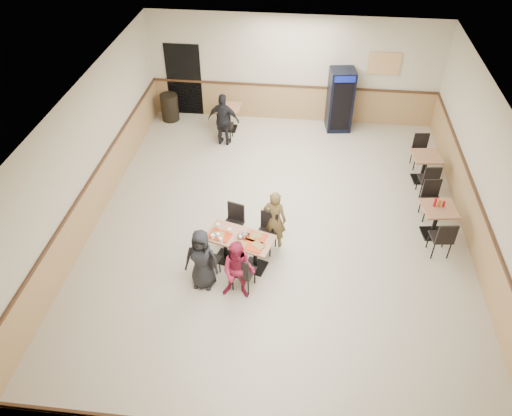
# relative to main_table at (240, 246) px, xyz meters

# --- Properties ---
(ground) EXTENTS (10.00, 10.00, 0.00)m
(ground) POSITION_rel_main_table_xyz_m (0.67, 1.03, -0.46)
(ground) COLOR beige
(ground) RESTS_ON ground
(room_shell) EXTENTS (10.00, 10.00, 10.00)m
(room_shell) POSITION_rel_main_table_xyz_m (2.44, 3.58, 0.12)
(room_shell) COLOR silver
(room_shell) RESTS_ON ground
(main_table) EXTENTS (1.42, 0.98, 0.69)m
(main_table) POSITION_rel_main_table_xyz_m (0.00, 0.00, 0.00)
(main_table) COLOR black
(main_table) RESTS_ON ground
(main_chairs) EXTENTS (1.52, 1.77, 0.88)m
(main_chairs) POSITION_rel_main_table_xyz_m (-0.04, 0.01, -0.02)
(main_chairs) COLOR black
(main_chairs) RESTS_ON ground
(diner_woman_left) EXTENTS (0.66, 0.45, 1.30)m
(diner_woman_left) POSITION_rel_main_table_xyz_m (-0.62, -0.64, 0.19)
(diner_woman_left) COLOR black
(diner_woman_left) RESTS_ON ground
(diner_woman_right) EXTENTS (0.66, 0.53, 1.29)m
(diner_woman_right) POSITION_rel_main_table_xyz_m (0.09, -0.84, 0.18)
(diner_woman_right) COLOR maroon
(diner_woman_right) RESTS_ON ground
(diner_man_opposite) EXTENTS (0.54, 0.41, 1.34)m
(diner_man_opposite) POSITION_rel_main_table_xyz_m (0.62, 0.64, 0.21)
(diner_man_opposite) COLOR brown
(diner_man_opposite) RESTS_ON ground
(lone_diner) EXTENTS (0.88, 0.47, 1.44)m
(lone_diner) POSITION_rel_main_table_xyz_m (-1.04, 4.44, 0.26)
(lone_diner) COLOR black
(lone_diner) RESTS_ON ground
(tabletop_clutter) EXTENTS (1.17, 0.69, 0.12)m
(tabletop_clutter) POSITION_rel_main_table_xyz_m (-0.00, -0.05, 0.26)
(tabletop_clutter) COLOR red
(tabletop_clutter) RESTS_ON main_table
(side_table_near) EXTENTS (0.76, 0.76, 0.72)m
(side_table_near) POSITION_rel_main_table_xyz_m (3.95, 1.31, 0.02)
(side_table_near) COLOR black
(side_table_near) RESTS_ON ground
(side_table_near_chair_south) EXTENTS (0.48, 0.48, 0.91)m
(side_table_near_chair_south) POSITION_rel_main_table_xyz_m (3.95, 0.73, -0.00)
(side_table_near_chair_south) COLOR black
(side_table_near_chair_south) RESTS_ON ground
(side_table_near_chair_north) EXTENTS (0.48, 0.48, 0.91)m
(side_table_near_chair_north) POSITION_rel_main_table_xyz_m (3.95, 1.88, -0.00)
(side_table_near_chair_north) COLOR black
(side_table_near_chair_north) RESTS_ON ground
(side_table_far) EXTENTS (0.73, 0.73, 0.70)m
(side_table_far) POSITION_rel_main_table_xyz_m (4.00, 3.32, 0.01)
(side_table_far) COLOR black
(side_table_far) RESTS_ON ground
(side_table_far_chair_south) EXTENTS (0.46, 0.46, 0.89)m
(side_table_far_chair_south) POSITION_rel_main_table_xyz_m (4.00, 2.76, -0.02)
(side_table_far_chair_south) COLOR black
(side_table_far_chair_south) RESTS_ON ground
(side_table_far_chair_north) EXTENTS (0.46, 0.46, 0.89)m
(side_table_far_chair_north) POSITION_rel_main_table_xyz_m (4.00, 3.88, -0.02)
(side_table_far_chair_north) COLOR black
(side_table_far_chair_north) RESTS_ON ground
(condiment_caddy) EXTENTS (0.23, 0.06, 0.20)m
(condiment_caddy) POSITION_rel_main_table_xyz_m (3.92, 1.36, 0.35)
(condiment_caddy) COLOR #B50C19
(condiment_caddy) RESTS_ON side_table_near
(back_table) EXTENTS (0.67, 0.67, 0.70)m
(back_table) POSITION_rel_main_table_xyz_m (-1.04, 5.23, 0.00)
(back_table) COLOR black
(back_table) RESTS_ON ground
(back_table_chair_lone) EXTENTS (0.42, 0.42, 0.88)m
(back_table_chair_lone) POSITION_rel_main_table_xyz_m (-1.04, 4.67, -0.02)
(back_table_chair_lone) COLOR black
(back_table_chair_lone) RESTS_ON ground
(pepsi_cooler) EXTENTS (0.74, 0.74, 1.73)m
(pepsi_cooler) POSITION_rel_main_table_xyz_m (1.99, 5.62, 0.41)
(pepsi_cooler) COLOR black
(pepsi_cooler) RESTS_ON ground
(trash_bin) EXTENTS (0.50, 0.50, 0.78)m
(trash_bin) POSITION_rel_main_table_xyz_m (-2.81, 5.58, -0.07)
(trash_bin) COLOR black
(trash_bin) RESTS_ON ground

